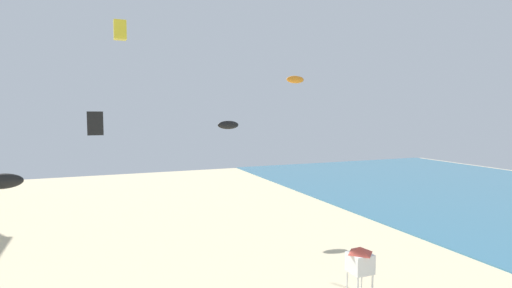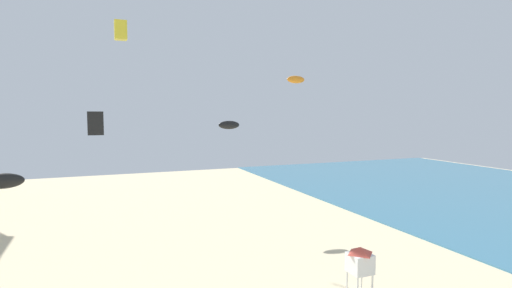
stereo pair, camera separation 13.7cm
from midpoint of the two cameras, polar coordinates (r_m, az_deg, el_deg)
lifeguard_stand at (r=21.90m, az=14.88°, el=-15.86°), size 1.10×1.10×2.55m
kite_black_parafoil at (r=26.83m, az=-32.57°, el=-4.50°), size 2.32×0.64×0.90m
kite_orange_parafoil at (r=28.03m, az=5.87°, el=9.19°), size 1.34×0.37×0.52m
kite_black_parafoil_2 at (r=32.51m, az=-3.78°, el=2.74°), size 1.77×0.49×0.69m
kite_yellow_box at (r=27.11m, az=-18.72°, el=15.21°), size 0.74×0.74×1.17m
kite_black_box at (r=23.18m, az=-21.88°, el=2.78°), size 0.81×0.81×1.27m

